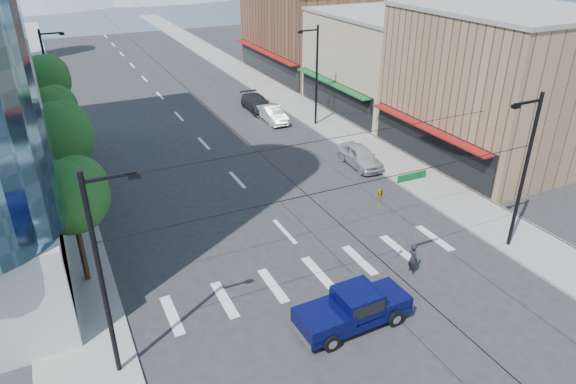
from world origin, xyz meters
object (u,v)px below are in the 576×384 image
at_px(pedestrian, 413,258).
at_px(parked_car_far, 257,103).
at_px(pickup_truck, 353,308).
at_px(parked_car_near, 360,156).
at_px(parked_car_mid, 273,114).

bearing_deg(pedestrian, parked_car_far, -4.15).
bearing_deg(pickup_truck, parked_car_near, 54.21).
xyz_separation_m(pickup_truck, parked_car_near, (10.17, 15.01, -0.17)).
bearing_deg(pickup_truck, parked_car_far, 73.26).
bearing_deg(parked_car_near, parked_car_far, 99.46).
bearing_deg(parked_car_near, pedestrian, -108.61).
bearing_deg(parked_car_far, pickup_truck, -104.18).
xyz_separation_m(pickup_truck, parked_car_mid, (8.37, 27.33, -0.22)).
distance_m(pedestrian, parked_car_near, 13.87).
bearing_deg(parked_car_mid, parked_car_near, -80.28).
relative_size(parked_car_mid, parked_car_far, 0.87).
distance_m(pickup_truck, pedestrian, 5.47).
height_order(pickup_truck, parked_car_near, pickup_truck).
distance_m(pickup_truck, parked_car_far, 32.18).
height_order(parked_car_near, parked_car_far, parked_car_near).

